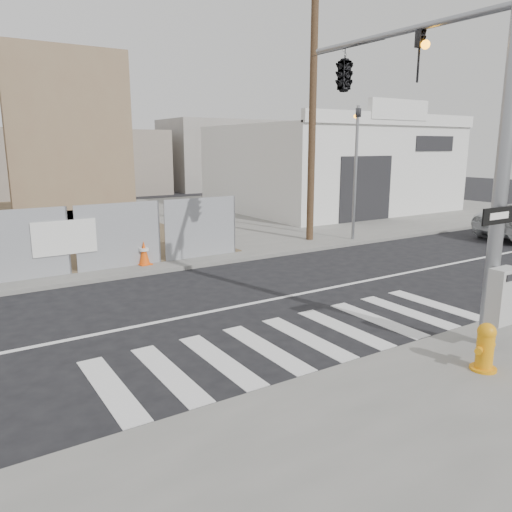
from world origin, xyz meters
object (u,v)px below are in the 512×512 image
traffic_cone_d (144,253)px  fire_hydrant (485,347)px  signal_pole (389,100)px  auto_shop (330,168)px

traffic_cone_d → fire_hydrant: bearing=-78.6°
fire_hydrant → traffic_cone_d: (-2.09, 10.40, -0.04)m
fire_hydrant → signal_pole: bearing=48.0°
signal_pole → traffic_cone_d: bearing=114.3°
signal_pole → traffic_cone_d: (-3.15, 6.98, -4.29)m
signal_pole → fire_hydrant: signal_pole is taller
signal_pole → traffic_cone_d: signal_pole is taller
signal_pole → auto_shop: bearing=52.5°
fire_hydrant → auto_shop: bearing=30.9°
signal_pole → auto_shop: size_ratio=0.58×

